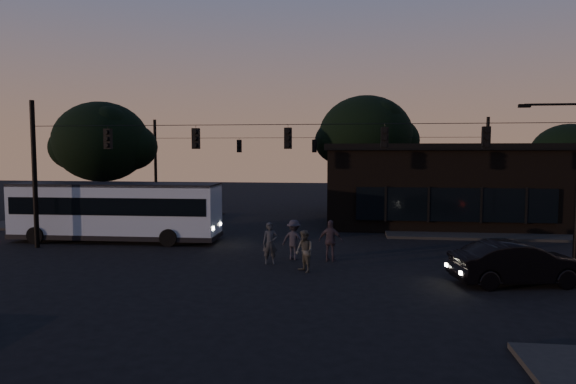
# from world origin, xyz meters

# --- Properties ---
(ground) EXTENTS (120.00, 120.00, 0.00)m
(ground) POSITION_xyz_m (0.00, 0.00, 0.00)
(ground) COLOR black
(ground) RESTS_ON ground
(sidewalk_far_right) EXTENTS (14.00, 10.00, 0.15)m
(sidewalk_far_right) POSITION_xyz_m (12.00, 14.00, 0.07)
(sidewalk_far_right) COLOR black
(sidewalk_far_right) RESTS_ON ground
(sidewalk_far_left) EXTENTS (14.00, 10.00, 0.15)m
(sidewalk_far_left) POSITION_xyz_m (-14.00, 14.00, 0.07)
(sidewalk_far_left) COLOR black
(sidewalk_far_left) RESTS_ON ground
(building) EXTENTS (15.40, 10.41, 5.40)m
(building) POSITION_xyz_m (9.00, 15.97, 2.71)
(building) COLOR black
(building) RESTS_ON ground
(tree_behind) EXTENTS (7.60, 7.60, 9.43)m
(tree_behind) POSITION_xyz_m (4.00, 22.00, 6.19)
(tree_behind) COLOR black
(tree_behind) RESTS_ON ground
(tree_right) EXTENTS (5.20, 5.20, 6.86)m
(tree_right) POSITION_xyz_m (18.00, 18.00, 4.63)
(tree_right) COLOR black
(tree_right) RESTS_ON ground
(tree_left) EXTENTS (6.40, 6.40, 8.30)m
(tree_left) POSITION_xyz_m (-14.00, 13.00, 5.57)
(tree_left) COLOR black
(tree_left) RESTS_ON ground
(signal_rig_near) EXTENTS (26.24, 0.30, 7.50)m
(signal_rig_near) POSITION_xyz_m (0.00, 4.00, 4.45)
(signal_rig_near) COLOR black
(signal_rig_near) RESTS_ON ground
(signal_rig_far) EXTENTS (26.24, 0.30, 7.50)m
(signal_rig_far) POSITION_xyz_m (0.00, 20.00, 4.20)
(signal_rig_far) COLOR black
(signal_rig_far) RESTS_ON ground
(bus) EXTENTS (11.41, 3.02, 3.20)m
(bus) POSITION_xyz_m (-9.82, 6.32, 1.79)
(bus) COLOR #93A5BB
(bus) RESTS_ON ground
(car) EXTENTS (5.12, 2.68, 1.61)m
(car) POSITION_xyz_m (9.19, -0.56, 0.80)
(car) COLOR black
(car) RESTS_ON ground
(pedestrian_a) EXTENTS (0.75, 0.57, 1.84)m
(pedestrian_a) POSITION_xyz_m (-0.50, 1.78, 0.92)
(pedestrian_a) COLOR #202328
(pedestrian_a) RESTS_ON ground
(pedestrian_b) EXTENTS (1.02, 1.06, 1.73)m
(pedestrian_b) POSITION_xyz_m (1.14, 0.45, 0.86)
(pedestrian_b) COLOR #3B3B36
(pedestrian_b) RESTS_ON ground
(pedestrian_c) EXTENTS (1.14, 0.61, 1.86)m
(pedestrian_c) POSITION_xyz_m (2.11, 2.67, 0.93)
(pedestrian_c) COLOR #312831
(pedestrian_c) RESTS_ON ground
(pedestrian_d) EXTENTS (1.32, 0.98, 1.82)m
(pedestrian_d) POSITION_xyz_m (0.42, 2.83, 0.91)
(pedestrian_d) COLOR black
(pedestrian_d) RESTS_ON ground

